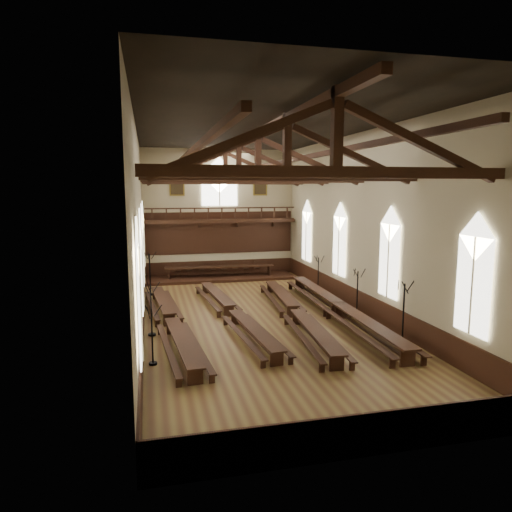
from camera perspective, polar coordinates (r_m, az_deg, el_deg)
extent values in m
plane|color=brown|center=(24.64, 0.23, -7.88)|extent=(26.00, 26.00, 0.00)
plane|color=#BAAE8D|center=(36.47, -4.58, 5.37)|extent=(12.00, 0.00, 12.00)
plane|color=#BAAE8D|center=(11.59, 15.50, -1.36)|extent=(12.00, 0.00, 12.00)
plane|color=#BAAE8D|center=(23.08, -14.43, 3.39)|extent=(0.00, 26.00, 26.00)
plane|color=#BAAE8D|center=(25.80, 13.33, 3.93)|extent=(0.00, 26.00, 26.00)
plane|color=black|center=(23.86, 0.25, 15.85)|extent=(26.00, 26.00, 0.00)
cube|color=#371C10|center=(36.92, -4.49, -1.47)|extent=(11.90, 0.08, 1.20)
cube|color=#371C10|center=(13.09, 14.61, -20.69)|extent=(11.90, 0.08, 1.20)
cube|color=#371C10|center=(23.85, -13.94, -7.19)|extent=(0.08, 25.90, 1.20)
cube|color=#371C10|center=(26.48, 12.94, -5.60)|extent=(0.08, 25.90, 1.20)
cube|color=white|center=(14.43, -14.39, -5.93)|extent=(0.05, 1.80, 3.60)
cube|color=white|center=(14.10, -14.65, 1.18)|extent=(0.05, 1.80, 1.80)
cylinder|color=#BAAE8D|center=(14.43, -14.23, -5.92)|extent=(0.08, 0.08, 3.60)
cube|color=white|center=(20.30, -14.12, -1.80)|extent=(0.05, 1.80, 3.60)
cube|color=white|center=(20.07, -14.30, 3.26)|extent=(0.05, 1.80, 1.80)
cylinder|color=#BAAE8D|center=(20.30, -14.01, -1.80)|extent=(0.08, 0.08, 3.60)
cube|color=white|center=(26.23, -13.97, 0.46)|extent=(0.05, 1.80, 3.60)
cube|color=white|center=(26.05, -14.11, 4.39)|extent=(0.05, 1.80, 1.80)
cylinder|color=#BAAE8D|center=(26.23, -13.88, 0.47)|extent=(0.08, 0.08, 3.60)
cube|color=white|center=(32.19, -13.88, 1.89)|extent=(0.05, 1.80, 3.60)
cube|color=white|center=(32.04, -13.99, 5.09)|extent=(0.05, 1.80, 1.80)
cylinder|color=#BAAE8D|center=(32.19, -13.81, 1.89)|extent=(0.08, 0.08, 3.60)
cube|color=white|center=(18.42, 25.50, -3.40)|extent=(0.05, 1.80, 3.60)
cube|color=white|center=(18.16, 25.86, 2.17)|extent=(0.05, 1.80, 1.80)
cylinder|color=#BAAE8D|center=(18.39, 25.40, -3.41)|extent=(0.08, 0.08, 3.60)
cube|color=white|center=(23.31, 16.28, -0.60)|extent=(0.05, 1.80, 3.60)
cube|color=white|center=(23.11, 16.46, 3.82)|extent=(0.05, 1.80, 1.80)
cylinder|color=#BAAE8D|center=(23.29, 16.19, -0.60)|extent=(0.08, 0.08, 3.60)
cube|color=white|center=(28.62, 10.37, 1.22)|extent=(0.05, 1.80, 3.60)
cube|color=white|center=(28.46, 10.46, 4.82)|extent=(0.05, 1.80, 1.80)
cylinder|color=#BAAE8D|center=(28.61, 10.29, 1.22)|extent=(0.08, 0.08, 3.60)
cube|color=white|center=(34.16, 6.33, 2.45)|extent=(0.05, 1.80, 3.60)
cube|color=white|center=(34.03, 6.38, 5.46)|extent=(0.05, 1.80, 1.80)
cylinder|color=#BAAE8D|center=(34.15, 6.27, 2.45)|extent=(0.08, 0.08, 3.60)
cube|color=white|center=(36.32, -4.59, 8.20)|extent=(2.80, 0.05, 2.40)
cube|color=white|center=(36.34, -4.61, 10.09)|extent=(2.80, 0.05, 2.80)
cylinder|color=#BAAE8D|center=(36.28, -4.58, 8.20)|extent=(0.10, 0.10, 2.40)
cube|color=#361B11|center=(35.87, -4.41, 4.36)|extent=(11.80, 1.20, 0.20)
cube|color=#371C10|center=(36.53, -4.54, 2.93)|extent=(11.80, 0.10, 3.30)
cube|color=#361B11|center=(35.28, -4.29, 6.00)|extent=(11.60, 0.12, 0.10)
cube|color=#361B11|center=(35.32, -4.27, 4.54)|extent=(11.60, 0.12, 0.10)
cube|color=#361B11|center=(35.87, -11.64, 3.81)|extent=(0.35, 0.40, 0.50)
cube|color=#361B11|center=(36.08, -6.86, 3.95)|extent=(0.35, 0.40, 0.50)
cube|color=#361B11|center=(36.54, -2.17, 4.06)|extent=(0.35, 0.40, 0.50)
cube|color=#361B11|center=(37.23, 2.37, 4.14)|extent=(0.35, 0.40, 0.50)
cube|color=olive|center=(35.98, -9.86, 8.58)|extent=(1.15, 0.06, 1.45)
cube|color=black|center=(35.94, -9.85, 8.58)|extent=(0.95, 0.04, 1.25)
cube|color=olive|center=(36.98, 0.52, 8.69)|extent=(1.15, 0.06, 1.45)
cube|color=black|center=(36.94, 0.54, 8.69)|extent=(0.95, 0.04, 1.25)
cube|color=#361B11|center=(14.14, 9.95, 10.28)|extent=(11.70, 0.35, 0.35)
cube|color=#361B11|center=(14.25, 10.09, 15.51)|extent=(0.30, 0.30, 2.40)
cube|color=#361B11|center=(13.34, -1.76, 14.40)|extent=(5.44, 0.26, 2.40)
cube|color=#361B11|center=(15.55, 20.10, 13.05)|extent=(5.44, 0.26, 2.40)
cube|color=#361B11|center=(18.84, 3.87, 9.88)|extent=(11.70, 0.35, 0.35)
cube|color=#361B11|center=(18.92, 3.91, 13.82)|extent=(0.30, 0.30, 2.40)
cube|color=#361B11|center=(18.25, -5.00, 12.75)|extent=(5.44, 0.26, 2.40)
cube|color=#361B11|center=(19.92, 12.02, 12.23)|extent=(5.44, 0.26, 2.40)
cube|color=#361B11|center=(23.66, 0.24, 9.59)|extent=(11.70, 0.35, 0.35)
cube|color=#361B11|center=(23.72, 0.25, 12.73)|extent=(0.30, 0.30, 2.40)
cube|color=#361B11|center=(23.19, -6.84, 11.78)|extent=(5.44, 0.26, 2.40)
cube|color=#361B11|center=(24.53, 6.93, 11.59)|extent=(5.44, 0.26, 2.40)
cube|color=#361B11|center=(28.55, -2.14, 9.38)|extent=(11.70, 0.35, 0.35)
cube|color=#361B11|center=(28.60, -2.16, 11.98)|extent=(0.30, 0.30, 2.40)
cube|color=#361B11|center=(28.16, -8.02, 11.15)|extent=(5.44, 0.26, 2.40)
cube|color=#361B11|center=(29.27, 3.49, 11.11)|extent=(5.44, 0.26, 2.40)
cube|color=#361B11|center=(33.46, -3.83, 9.22)|extent=(11.70, 0.35, 0.35)
cube|color=#361B11|center=(33.51, -3.85, 11.44)|extent=(0.30, 0.30, 2.40)
cube|color=#361B11|center=(33.13, -8.85, 10.70)|extent=(5.44, 0.26, 2.40)
cube|color=#361B11|center=(34.08, 1.02, 10.73)|extent=(5.44, 0.26, 2.40)
cube|color=#361B11|center=(23.17, -8.06, 12.75)|extent=(0.25, 25.70, 0.25)
cube|color=#361B11|center=(24.73, 8.02, 12.47)|extent=(0.25, 25.70, 0.25)
cube|color=#361B11|center=(23.82, 0.25, 15.13)|extent=(0.30, 25.70, 0.30)
cube|color=#361B11|center=(19.51, -10.15, -10.35)|extent=(1.18, 6.72, 0.08)
cube|color=#361B11|center=(16.82, -9.50, -14.77)|extent=(0.57, 0.12, 0.64)
cube|color=#361B11|center=(22.48, -10.57, -8.79)|extent=(0.57, 0.12, 0.64)
cube|color=#361B11|center=(19.65, -10.11, -11.57)|extent=(0.53, 5.91, 0.08)
cube|color=#361B11|center=(19.54, -11.88, -11.24)|extent=(0.78, 6.69, 0.06)
cube|color=#361B11|center=(16.77, -11.56, -15.40)|extent=(0.22, 0.08, 0.37)
cube|color=#361B11|center=(22.51, -12.08, -9.17)|extent=(0.22, 0.08, 0.37)
cube|color=#361B11|center=(19.68, -8.38, -11.00)|extent=(0.78, 6.69, 0.06)
cube|color=#361B11|center=(16.91, -7.42, -15.08)|extent=(0.22, 0.08, 0.37)
cube|color=#361B11|center=(22.64, -9.06, -8.98)|extent=(0.22, 0.08, 0.37)
cube|color=#361B11|center=(26.62, -11.06, -5.30)|extent=(1.18, 6.72, 0.08)
cube|color=#361B11|center=(23.80, -10.74, -7.82)|extent=(0.57, 0.12, 0.64)
cube|color=#361B11|center=(29.63, -11.29, -4.62)|extent=(0.57, 0.12, 0.64)
cube|color=#361B11|center=(26.73, -11.04, -6.21)|extent=(0.53, 5.91, 0.08)
cube|color=#361B11|center=(26.63, -12.32, -5.94)|extent=(0.78, 6.69, 0.06)
cube|color=#361B11|center=(23.73, -12.16, -8.25)|extent=(0.22, 0.08, 0.37)
cube|color=#361B11|center=(29.65, -12.43, -4.91)|extent=(0.22, 0.08, 0.37)
cube|color=#361B11|center=(26.76, -9.78, -5.80)|extent=(0.78, 6.69, 0.06)
cube|color=#361B11|center=(23.87, -9.30, -8.07)|extent=(0.22, 0.08, 0.37)
cube|color=#361B11|center=(29.78, -10.15, -4.78)|extent=(0.22, 0.08, 0.37)
cube|color=#361B11|center=(20.78, -1.15, -9.10)|extent=(1.18, 6.53, 0.07)
cube|color=#361B11|center=(18.20, 0.85, -12.84)|extent=(0.56, 0.12, 0.62)
cube|color=#361B11|center=(23.62, -2.66, -7.83)|extent=(0.56, 0.12, 0.62)
cube|color=#361B11|center=(20.91, -1.14, -10.22)|extent=(0.54, 5.74, 0.07)
cube|color=#361B11|center=(20.71, -2.69, -9.95)|extent=(0.79, 6.50, 0.06)
cube|color=#361B11|center=(18.04, -0.89, -13.48)|extent=(0.21, 0.08, 0.36)
cube|color=#361B11|center=(23.56, -4.04, -8.21)|extent=(0.21, 0.08, 0.36)
cube|color=#361B11|center=(21.02, 0.38, -9.66)|extent=(0.79, 6.50, 0.06)
cube|color=#361B11|center=(18.39, 2.63, -13.06)|extent=(0.21, 0.08, 0.36)
cube|color=#361B11|center=(23.85, -1.33, -7.98)|extent=(0.21, 0.08, 0.36)
cube|color=#361B11|center=(27.81, -4.38, -4.62)|extent=(1.18, 6.53, 0.07)
cube|color=#361B11|center=(25.09, -3.32, -6.86)|extent=(0.56, 0.12, 0.62)
cube|color=#361B11|center=(30.70, -5.23, -4.05)|extent=(0.56, 0.12, 0.62)
cube|color=#361B11|center=(27.90, -4.37, -5.47)|extent=(0.54, 5.74, 0.07)
cube|color=#361B11|center=(27.74, -5.54, -5.23)|extent=(0.79, 6.50, 0.06)
cube|color=#361B11|center=(24.95, -4.59, -7.27)|extent=(0.21, 0.08, 0.36)
cube|color=#361B11|center=(30.66, -6.29, -4.33)|extent=(0.21, 0.08, 0.36)
cube|color=#361B11|center=(28.00, -3.23, -5.08)|extent=(0.79, 6.50, 0.06)
cube|color=#361B11|center=(25.23, -2.03, -7.07)|extent=(0.21, 0.08, 0.36)
cube|color=#361B11|center=(30.91, -4.20, -4.20)|extent=(0.21, 0.08, 0.36)
cube|color=#361B11|center=(20.88, 8.20, -9.02)|extent=(1.23, 6.81, 0.08)
cube|color=#361B11|center=(18.36, 11.74, -12.79)|extent=(0.58, 0.12, 0.65)
cube|color=#361B11|center=(23.72, 5.46, -7.75)|extent=(0.58, 0.12, 0.65)
cube|color=#361B11|center=(21.02, 8.17, -10.18)|extent=(0.56, 5.99, 0.08)
cube|color=#361B11|center=(20.80, 6.58, -9.86)|extent=(0.82, 6.77, 0.06)
cube|color=#361B11|center=(18.18, 9.97, -13.42)|extent=(0.22, 0.09, 0.38)
cube|color=#361B11|center=(23.67, 4.00, -8.11)|extent=(0.22, 0.09, 0.38)
cube|color=#361B11|center=(21.14, 9.76, -9.63)|extent=(0.82, 6.77, 0.06)
cube|color=#361B11|center=(18.58, 13.58, -13.04)|extent=(0.22, 0.09, 0.38)
cube|color=#361B11|center=(23.95, 6.83, -7.95)|extent=(0.22, 0.09, 0.38)
cube|color=#361B11|center=(27.65, 2.57, -4.61)|extent=(1.23, 6.81, 0.08)
cube|color=#361B11|center=(24.91, 4.49, -6.95)|extent=(0.58, 0.12, 0.65)
cube|color=#361B11|center=(30.60, 1.00, -4.03)|extent=(0.58, 0.12, 0.65)
cube|color=#361B11|center=(27.76, 2.56, -5.51)|extent=(0.56, 5.99, 0.08)
cube|color=#361B11|center=(27.61, 1.34, -5.23)|extent=(0.82, 6.77, 0.06)
cube|color=#361B11|center=(24.78, 3.16, -7.35)|extent=(0.22, 0.09, 0.38)
cube|color=#361B11|center=(30.59, -0.14, -4.30)|extent=(0.22, 0.09, 0.38)
cube|color=#361B11|center=(27.84, 3.78, -5.13)|extent=(0.82, 6.77, 0.06)
cube|color=#361B11|center=(25.04, 5.87, -7.21)|extent=(0.22, 0.09, 0.38)
cube|color=#361B11|center=(30.78, 2.08, -4.22)|extent=(0.22, 0.09, 0.38)
cube|color=#361B11|center=(22.00, 14.24, -8.06)|extent=(0.98, 7.61, 0.09)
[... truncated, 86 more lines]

